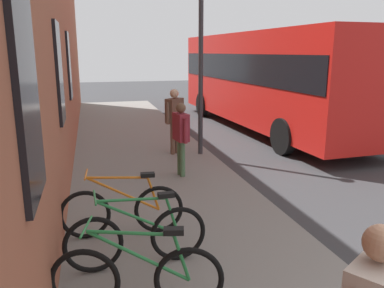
% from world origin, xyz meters
% --- Properties ---
extents(ground, '(60.00, 60.00, 0.00)m').
position_xyz_m(ground, '(6.00, -1.00, 0.00)').
color(ground, '#38383A').
extents(sidewalk_pavement, '(24.00, 3.50, 0.12)m').
position_xyz_m(sidewalk_pavement, '(8.00, 1.75, 0.06)').
color(sidewalk_pavement, gray).
rests_on(sidewalk_pavement, ground).
extents(bicycle_leaning_wall, '(0.57, 1.74, 0.97)m').
position_xyz_m(bicycle_leaning_wall, '(2.40, 2.66, 0.51)').
color(bicycle_leaning_wall, black).
rests_on(bicycle_leaning_wall, sidewalk_pavement).
extents(bicycle_under_window, '(0.48, 1.77, 0.97)m').
position_xyz_m(bicycle_under_window, '(3.30, 2.55, 0.51)').
color(bicycle_under_window, black).
rests_on(bicycle_under_window, sidewalk_pavement).
extents(bicycle_end_of_row, '(0.48, 1.77, 0.97)m').
position_xyz_m(bicycle_end_of_row, '(4.19, 2.66, 0.51)').
color(bicycle_end_of_row, black).
rests_on(bicycle_end_of_row, sidewalk_pavement).
extents(city_bus, '(10.61, 3.04, 3.35)m').
position_xyz_m(city_bus, '(11.60, -3.00, 1.92)').
color(city_bus, red).
rests_on(city_bus, ground).
extents(pedestrian_by_facade, '(0.49, 0.53, 1.69)m').
position_xyz_m(pedestrian_by_facade, '(8.58, 0.94, 1.15)').
color(pedestrian_by_facade, brown).
rests_on(pedestrian_by_facade, sidewalk_pavement).
extents(pedestrian_crossing_street, '(0.60, 0.29, 1.57)m').
position_xyz_m(pedestrian_crossing_street, '(6.73, 1.20, 1.08)').
color(pedestrian_crossing_street, '#4C724C').
rests_on(pedestrian_crossing_street, sidewalk_pavement).
extents(street_lamp, '(0.28, 0.28, 5.23)m').
position_xyz_m(street_lamp, '(8.39, 0.30, 3.22)').
color(street_lamp, '#333338').
rests_on(street_lamp, sidewalk_pavement).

